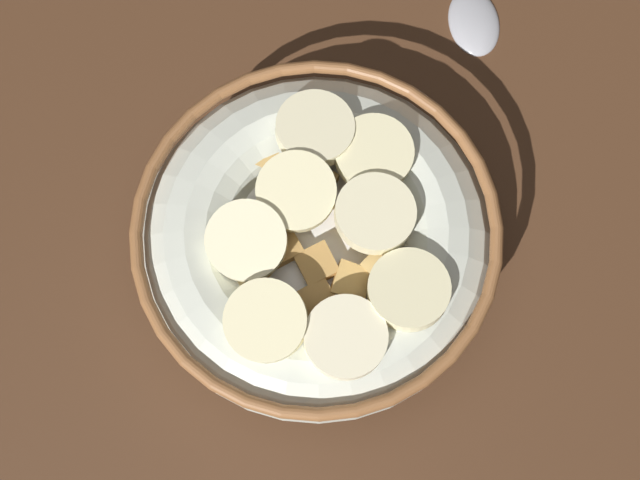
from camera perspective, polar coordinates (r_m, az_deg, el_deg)
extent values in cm
cube|color=#472B19|center=(43.71, 0.00, -1.40)|extent=(104.07, 104.07, 2.00)
cylinder|color=beige|center=(42.45, 0.00, -0.98)|extent=(9.10, 9.10, 0.60)
torus|color=beige|center=(40.40, 0.00, -0.22)|extent=(16.55, 16.55, 4.83)
torus|color=brown|center=(38.37, 0.00, 0.61)|extent=(16.65, 16.65, 0.60)
cylinder|color=white|center=(39.54, 0.00, 0.12)|extent=(13.65, 13.65, 0.40)
cube|color=#AD7F42|center=(38.58, 0.05, -1.62)|extent=(2.12, 2.13, 0.79)
cube|color=tan|center=(38.41, 2.32, -2.80)|extent=(2.04, 2.09, 0.93)
cube|color=#B78947|center=(38.19, 4.05, -5.09)|extent=(2.16, 2.13, 0.91)
cube|color=#AD7F42|center=(38.24, -0.19, -4.07)|extent=(2.16, 2.17, 0.77)
cube|color=#AD7F42|center=(38.81, -2.37, -0.40)|extent=(2.14, 2.15, 0.76)
cube|color=tan|center=(38.70, 4.48, -1.69)|extent=(2.23, 2.23, 0.71)
cube|color=tan|center=(38.67, -6.81, -3.21)|extent=(1.69, 1.64, 0.83)
cube|color=#B78947|center=(39.09, -7.59, -1.32)|extent=(1.72, 1.66, 0.87)
cube|color=#AD7F42|center=(39.17, 2.78, 1.69)|extent=(1.72, 1.74, 0.75)
cube|color=tan|center=(38.68, -4.10, -1.62)|extent=(2.27, 2.28, 0.90)
cube|color=#AD7F42|center=(40.24, 3.61, 5.31)|extent=(2.22, 2.23, 0.82)
cube|color=#B78947|center=(39.76, 6.10, 2.92)|extent=(2.15, 2.18, 0.84)
cube|color=tan|center=(37.95, -2.81, -7.06)|extent=(2.20, 2.18, 0.87)
cube|color=tan|center=(39.71, 0.56, 3.79)|extent=(2.20, 2.18, 0.82)
cube|color=tan|center=(40.35, -3.60, 5.79)|extent=(1.92, 1.94, 0.80)
cube|color=tan|center=(39.19, 8.74, -0.85)|extent=(1.88, 1.85, 0.82)
cylinder|color=beige|center=(39.21, 3.81, 5.72)|extent=(4.61, 4.60, 1.01)
cylinder|color=#F4EABC|center=(37.77, -4.65, -0.03)|extent=(5.11, 5.04, 1.60)
cylinder|color=#F4EABC|center=(38.01, 3.90, 1.76)|extent=(3.64, 3.66, 1.04)
cylinder|color=beige|center=(37.37, 6.11, -3.26)|extent=(3.67, 3.62, 1.09)
cylinder|color=beige|center=(36.80, -3.35, -5.33)|extent=(4.73, 4.71, 1.35)
cylinder|color=#F4EABC|center=(39.32, -0.62, 7.35)|extent=(4.12, 4.11, 1.23)
cylinder|color=#F9EFC6|center=(36.78, 1.95, -6.42)|extent=(4.96, 4.96, 0.93)
cylinder|color=beige|center=(38.21, -1.35, 3.22)|extent=(5.13, 5.07, 1.56)
ellipsoid|color=#A5A5AD|center=(48.03, 10.38, 14.17)|extent=(4.32, 3.12, 0.80)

